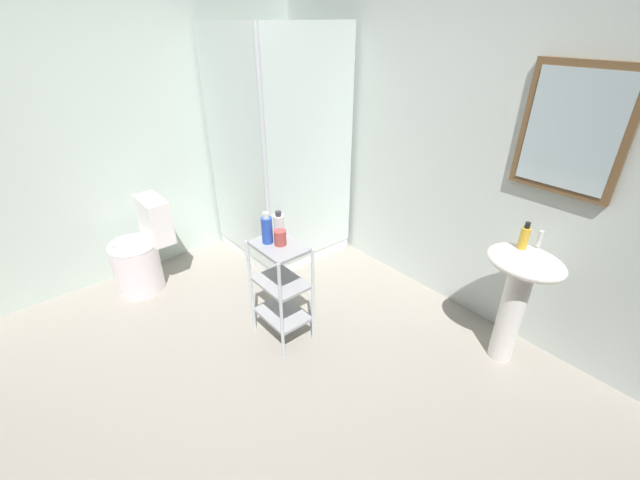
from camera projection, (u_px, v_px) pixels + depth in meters
name	position (u px, v px, depth m)	size (l,w,h in m)	color
ground_plane	(238.00, 393.00, 2.50)	(4.20, 4.20, 0.02)	gray
wall_back	(446.00, 138.00, 2.93)	(4.20, 0.14, 2.50)	silver
wall_left	(99.00, 131.00, 3.13)	(0.10, 4.20, 2.50)	silver
shower_stall	(280.00, 208.00, 3.77)	(0.92, 0.92, 2.00)	white
pedestal_sink	(519.00, 285.00, 2.49)	(0.46, 0.37, 0.81)	white
sink_faucet	(540.00, 239.00, 2.42)	(0.03, 0.03, 0.10)	silver
toilet	(142.00, 254.00, 3.33)	(0.37, 0.49, 0.76)	white
storage_cart	(281.00, 284.00, 2.74)	(0.38, 0.28, 0.74)	silver
hand_soap_bottle	(524.00, 237.00, 2.39)	(0.05, 0.05, 0.17)	gold
lotion_bottle_white	(279.00, 225.00, 2.67)	(0.07, 0.07, 0.18)	white
shampoo_bottle_blue	(267.00, 229.00, 2.58)	(0.07, 0.07, 0.21)	blue
rinse_cup	(280.00, 238.00, 2.58)	(0.08, 0.08, 0.10)	#B24742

